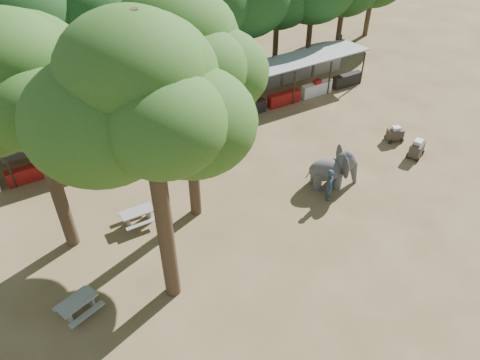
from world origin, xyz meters
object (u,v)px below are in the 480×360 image
yard_tree_center (140,100)px  elephant (333,169)px  picnic_table_near (78,305)px  picnic_table_far (138,215)px  yard_tree_left (19,86)px  handler (330,185)px  cart_back (395,134)px  yard_tree_back (179,53)px  cart_front (417,148)px

yard_tree_center → elephant: bearing=11.6°
picnic_table_near → picnic_table_far: 5.48m
yard_tree_left → picnic_table_near: (-0.63, -4.32, -7.69)m
handler → elephant: bearing=-5.3°
cart_back → elephant: bearing=-147.7°
yard_tree_back → cart_back: size_ratio=9.63×
yard_tree_back → handler: 10.44m
cart_back → yard_tree_center: bearing=-149.0°
yard_tree_back → picnic_table_far: 8.48m
yard_tree_left → picnic_table_far: (3.30, -0.49, -7.68)m
cart_front → cart_back: 1.84m
yard_tree_back → yard_tree_left: bearing=170.5°
elephant → yard_tree_left: bearing=-168.9°
yard_tree_left → handler: size_ratio=5.88×
yard_tree_center → cart_back: 19.06m
yard_tree_center → yard_tree_left: bearing=121.0°
yard_tree_center → yard_tree_back: 5.04m
yard_tree_back → picnic_table_far: yard_tree_back is taller
elephant → handler: 1.23m
yard_tree_back → elephant: 10.75m
elephant → yard_tree_center: bearing=-145.5°
elephant → cart_back: size_ratio=2.44×
cart_back → yard_tree_left: bearing=-165.3°
yard_tree_center → cart_front: bearing=6.1°
picnic_table_far → cart_front: size_ratio=1.17×
yard_tree_left → yard_tree_back: yard_tree_back is taller
yard_tree_back → yard_tree_center: bearing=-126.9°
cart_back → picnic_table_near: bearing=-153.0°
cart_front → yard_tree_back: bearing=145.7°
yard_tree_back → cart_front: size_ratio=8.33×
elephant → handler: elephant is taller
yard_tree_center → yard_tree_back: yard_tree_center is taller
yard_tree_center → handler: (9.63, 1.31, -8.27)m
elephant → picnic_table_far: bearing=-170.0°
yard_tree_left → handler: 15.03m
elephant → picnic_table_near: elephant is taller
handler → cart_front: (6.85, 0.47, -0.38)m
handler → yard_tree_center: bearing=138.7°
yard_tree_center → handler: size_ratio=6.42×
yard_tree_left → elephant: (13.51, -2.85, -7.13)m
handler → cart_front: bearing=-45.1°
yard_tree_back → picnic_table_far: size_ratio=7.12×
yard_tree_left → yard_tree_back: size_ratio=0.97×
yard_tree_back → cart_back: bearing=-1.6°
yard_tree_left → yard_tree_back: bearing=-9.5°
yard_tree_left → yard_tree_center: yard_tree_center is taller
picnic_table_near → yard_tree_left: bearing=62.4°
yard_tree_center → yard_tree_back: (3.00, 4.00, -0.67)m
picnic_table_near → cart_front: 20.13m
handler → picnic_table_near: size_ratio=0.96×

